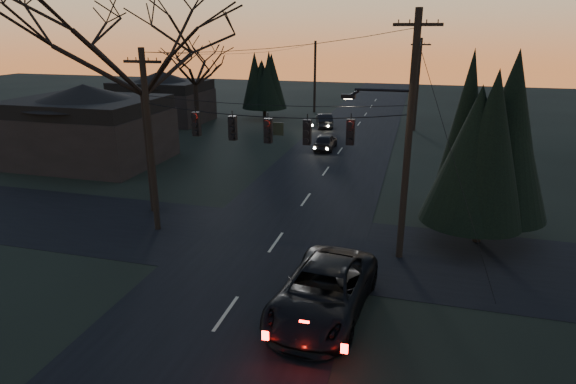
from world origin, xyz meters
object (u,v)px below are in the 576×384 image
(suv_near, at_px, (324,292))
(sedan_oncoming_a, at_px, (325,142))
(utility_pole_right, at_px, (399,257))
(utility_pole_far_l, at_px, (314,112))
(bare_tree_left, at_px, (140,44))
(sedan_oncoming_b, at_px, (324,120))
(evergreen_right, at_px, (490,138))
(utility_pole_left, at_px, (158,229))
(utility_pole_far_r, at_px, (414,130))

(suv_near, bearing_deg, sedan_oncoming_a, 106.14)
(utility_pole_right, height_order, utility_pole_far_l, utility_pole_right)
(bare_tree_left, distance_m, sedan_oncoming_b, 26.67)
(utility_pole_right, xyz_separation_m, evergreen_right, (3.35, 2.55, 4.81))
(bare_tree_left, bearing_deg, suv_near, -34.63)
(utility_pole_left, xyz_separation_m, utility_pole_far_r, (11.50, 28.00, 0.00))
(suv_near, distance_m, sedan_oncoming_b, 33.07)
(suv_near, height_order, sedan_oncoming_b, suv_near)
(sedan_oncoming_b, bearing_deg, sedan_oncoming_a, 85.90)
(utility_pole_far_r, distance_m, suv_near, 33.18)
(utility_pole_right, bearing_deg, utility_pole_left, 180.00)
(suv_near, relative_size, sedan_oncoming_b, 1.48)
(utility_pole_right, bearing_deg, suv_near, -114.33)
(utility_pole_far_l, distance_m, evergreen_right, 36.92)
(evergreen_right, xyz_separation_m, suv_near, (-5.65, -7.63, -3.98))
(bare_tree_left, height_order, sedan_oncoming_a, bare_tree_left)
(utility_pole_left, relative_size, sedan_oncoming_b, 2.10)
(utility_pole_left, xyz_separation_m, utility_pole_far_l, (0.00, 36.00, 0.00))
(evergreen_right, relative_size, sedan_oncoming_b, 2.08)
(utility_pole_right, distance_m, sedan_oncoming_b, 28.71)
(utility_pole_far_l, bearing_deg, utility_pole_left, -90.00)
(utility_pole_right, height_order, suv_near, utility_pole_right)
(utility_pole_far_l, distance_m, sedan_oncoming_a, 18.44)
(evergreen_right, bearing_deg, sedan_oncoming_b, 115.77)
(utility_pole_right, height_order, utility_pole_far_r, utility_pole_right)
(suv_near, xyz_separation_m, sedan_oncoming_b, (-6.33, 32.46, -0.17))
(suv_near, bearing_deg, utility_pole_left, 156.41)
(utility_pole_far_r, height_order, sedan_oncoming_a, utility_pole_far_r)
(bare_tree_left, height_order, evergreen_right, bare_tree_left)
(bare_tree_left, bearing_deg, utility_pole_right, -9.90)
(evergreen_right, relative_size, suv_near, 1.40)
(utility_pole_far_r, distance_m, utility_pole_far_l, 14.01)
(utility_pole_right, xyz_separation_m, suv_near, (-2.30, -5.09, 0.83))
(bare_tree_left, bearing_deg, evergreen_right, 1.02)
(utility_pole_far_r, bearing_deg, sedan_oncoming_a, -124.53)
(utility_pole_left, height_order, evergreen_right, evergreen_right)
(bare_tree_left, xyz_separation_m, suv_near, (10.63, -7.34, -7.72))
(utility_pole_far_l, bearing_deg, utility_pole_far_r, -34.82)
(utility_pole_left, relative_size, utility_pole_far_r, 1.00)
(evergreen_right, bearing_deg, utility_pole_far_l, 113.94)
(bare_tree_left, xyz_separation_m, evergreen_right, (16.29, 0.29, -3.74))
(sedan_oncoming_a, bearing_deg, utility_pole_far_r, -125.13)
(utility_pole_right, height_order, bare_tree_left, bare_tree_left)
(evergreen_right, bearing_deg, utility_pole_right, -142.78)
(bare_tree_left, xyz_separation_m, sedan_oncoming_b, (4.31, 25.11, -7.89))
(bare_tree_left, bearing_deg, utility_pole_far_r, 63.32)
(utility_pole_far_r, height_order, evergreen_right, evergreen_right)
(utility_pole_left, height_order, bare_tree_left, bare_tree_left)
(sedan_oncoming_a, height_order, sedan_oncoming_b, sedan_oncoming_b)
(utility_pole_far_r, height_order, sedan_oncoming_b, utility_pole_far_r)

